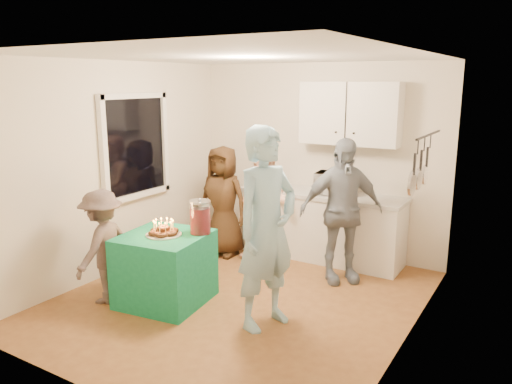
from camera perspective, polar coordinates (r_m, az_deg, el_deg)
The scene contains 19 objects.
floor at distance 5.64m, azimuth -1.88°, elevation -12.15°, with size 4.00×4.00×0.00m, color brown.
ceiling at distance 5.13m, azimuth -2.10°, elevation 15.26°, with size 4.00×4.00×0.00m, color white.
back_wall at distance 6.96m, azimuth 7.06°, elevation 3.74°, with size 3.60×3.60×0.00m, color silver.
left_wall at distance 6.38m, azimuth -15.66°, elevation 2.56°, with size 4.00×4.00×0.00m, color silver.
right_wall at distance 4.53m, azimuth 17.47°, elevation -1.55°, with size 4.00×4.00×0.00m, color silver.
window_night at distance 6.53m, azimuth -13.70°, elevation 5.11°, with size 0.04×1.00×1.20m, color black.
counter at distance 6.81m, azimuth 7.36°, elevation -3.98°, with size 2.20×0.58×0.86m, color white.
countertop at distance 6.69m, azimuth 7.47°, elevation -0.25°, with size 2.24×0.62×0.05m, color beige.
upper_cabinet at distance 6.57m, azimuth 10.70°, elevation 8.80°, with size 1.30×0.30×0.80m, color white.
pot_rack at distance 5.16m, azimuth 18.72°, elevation 3.44°, with size 0.12×1.00×0.60m, color black.
microwave at distance 6.58m, azimuth 9.07°, elevation 0.96°, with size 0.51×0.34×0.28m, color white.
party_table at distance 5.53m, azimuth -10.35°, elevation -8.59°, with size 0.85×0.85×0.76m, color #127D4D.
donut_cake at distance 5.37m, azimuth -10.53°, elevation -3.96°, with size 0.38×0.38×0.18m, color #381C0C, non-canonical shape.
punch_jar at distance 5.36m, azimuth -6.40°, elevation -2.96°, with size 0.22×0.22×0.34m, color red.
man_birthday at distance 4.76m, azimuth 1.21°, elevation -4.22°, with size 0.72×0.47×1.97m, color #9ECFE6.
woman_back_left at distance 6.82m, azimuth -3.80°, elevation -1.05°, with size 0.74×0.48×1.51m, color #593719.
woman_back_center at distance 6.53m, azimuth 1.10°, elevation -1.55°, with size 0.74×0.58×1.53m, color #FFA185.
woman_back_right at distance 5.96m, azimuth 9.71°, elevation -2.14°, with size 1.01×0.42×1.73m, color #0F1E34.
child_near_left at distance 5.63m, azimuth -17.12°, elevation -5.97°, with size 0.81×0.46×1.24m, color #4D3F3D.
Camera 1 is at (2.81, -4.28, 2.36)m, focal length 35.00 mm.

